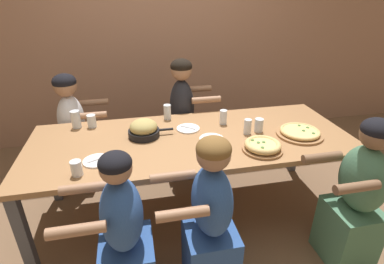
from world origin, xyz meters
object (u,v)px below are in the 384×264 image
drinking_glass_c (76,120)px  diner_near_center (210,224)px  drinking_glass_f (259,126)px  drinking_glass_g (76,168)px  diner_near_midleft (125,240)px  drinking_glass_a (247,128)px  skillet_bowl (144,129)px  diner_near_right (356,201)px  diner_far_center (182,122)px  empty_plate_c (97,161)px  drinking_glass_e (223,118)px  pizza_board_second (263,146)px  diner_far_left (75,135)px  pizza_board_main (300,132)px  empty_plate_a (188,128)px  drinking_glass_b (167,113)px  empty_plate_b (212,139)px  drinking_glass_d (92,122)px

drinking_glass_c → diner_near_center: bearing=-51.3°
drinking_glass_f → drinking_glass_g: drinking_glass_f is taller
drinking_glass_f → diner_near_midleft: bearing=-147.5°
drinking_glass_c → drinking_glass_a: bearing=-16.6°
skillet_bowl → diner_near_right: bearing=-31.1°
diner_far_center → diner_near_right: 1.71m
drinking_glass_a → diner_near_right: size_ratio=0.11×
empty_plate_c → drinking_glass_c: 0.64m
skillet_bowl → drinking_glass_e: 0.70m
pizza_board_second → drinking_glass_a: bearing=91.6°
diner_near_center → drinking_glass_e: bearing=-21.1°
diner_far_center → diner_near_center: (-0.08, -1.43, -0.06)m
drinking_glass_a → diner_far_left: 1.67m
empty_plate_c → drinking_glass_a: 1.19m
diner_near_midleft → diner_near_right: diner_near_right is taller
drinking_glass_a → drinking_glass_f: 0.11m
pizza_board_main → drinking_glass_c: (-1.77, 0.52, 0.04)m
pizza_board_second → empty_plate_a: bearing=135.1°
drinking_glass_b → drinking_glass_c: drinking_glass_c is taller
drinking_glass_a → diner_far_center: size_ratio=0.10×
empty_plate_c → diner_far_left: size_ratio=0.17×
drinking_glass_g → diner_near_center: (0.79, -0.36, -0.29)m
pizza_board_main → pizza_board_second: bearing=-157.1°
drinking_glass_a → drinking_glass_e: size_ratio=0.98×
skillet_bowl → diner_near_right: 1.61m
empty_plate_b → diner_far_left: (-1.16, 0.78, -0.23)m
diner_far_center → drinking_glass_d: bearing=-67.9°
drinking_glass_d → pizza_board_main: bearing=-17.2°
drinking_glass_b → drinking_glass_c: bearing=-178.6°
skillet_bowl → drinking_glass_a: size_ratio=2.90×
skillet_bowl → drinking_glass_a: 0.83m
drinking_glass_a → diner_near_center: 0.90m
pizza_board_second → skillet_bowl: 0.93m
empty_plate_b → diner_far_center: (-0.09, 0.78, -0.19)m
drinking_glass_e → drinking_glass_g: bearing=-153.9°
skillet_bowl → diner_near_center: bearing=-67.7°
skillet_bowl → diner_far_center: size_ratio=0.30×
pizza_board_second → drinking_glass_d: (-1.25, 0.68, 0.01)m
pizza_board_main → drinking_glass_g: size_ratio=3.65×
empty_plate_b → drinking_glass_d: drinking_glass_d is taller
empty_plate_a → diner_near_center: 0.91m
drinking_glass_c → diner_far_center: size_ratio=0.12×
pizza_board_main → empty_plate_c: 1.57m
diner_far_left → diner_far_center: bearing=90.0°
diner_far_center → empty_plate_a: bearing=-5.1°
drinking_glass_b → drinking_glass_g: (-0.68, -0.76, -0.01)m
pizza_board_second → drinking_glass_g: drinking_glass_g is taller
drinking_glass_f → diner_far_left: diner_far_left is taller
drinking_glass_a → pizza_board_second: bearing=-88.4°
empty_plate_c → drinking_glass_e: 1.12m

